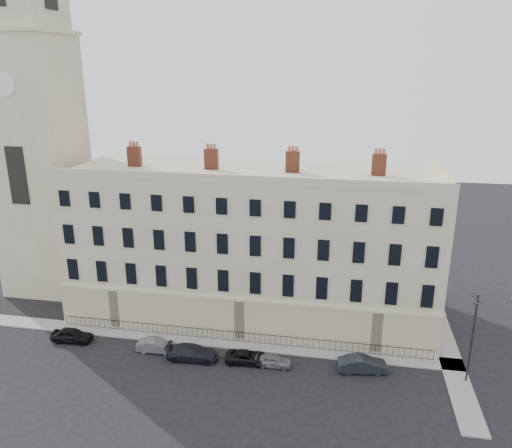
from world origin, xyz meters
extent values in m
plane|color=black|center=(0.00, 0.00, 0.00)|extent=(160.00, 160.00, 0.00)
cube|color=#C2B590|center=(-6.00, 12.00, 7.50)|extent=(36.00, 12.00, 15.00)
cube|color=#C3B492|center=(-6.00, 5.92, 2.00)|extent=(36.10, 0.18, 4.00)
cube|color=#C3B492|center=(12.08, 12.00, 2.00)|extent=(0.18, 12.10, 4.00)
cube|color=#C2B590|center=(-6.00, 6.15, 15.40)|extent=(36.00, 0.35, 0.80)
cube|color=#C2B590|center=(11.85, 12.00, 15.40)|extent=(0.35, 12.00, 0.80)
cube|color=brown|center=(-18.00, 12.00, 16.00)|extent=(1.30, 0.70, 2.00)
cube|color=brown|center=(-10.00, 12.00, 16.00)|extent=(1.30, 0.70, 2.00)
cube|color=brown|center=(-2.00, 12.00, 16.00)|extent=(1.30, 0.70, 2.00)
cube|color=brown|center=(6.00, 12.00, 16.00)|extent=(1.30, 0.70, 2.00)
cube|color=#C2B590|center=(-30.00, 14.00, 14.00)|extent=(8.00, 8.00, 28.00)
cylinder|color=white|center=(-30.00, 9.94, 23.00)|extent=(2.40, 0.14, 2.40)
cube|color=gray|center=(-10.00, 5.00, 0.06)|extent=(48.00, 2.00, 0.12)
cube|color=gray|center=(13.00, 8.00, 0.06)|extent=(2.00, 24.00, 0.12)
cube|color=black|center=(-6.00, 5.40, 1.02)|extent=(35.00, 0.04, 0.04)
cube|color=black|center=(-6.00, 5.40, 0.12)|extent=(35.00, 0.04, 0.04)
imported|color=black|center=(-21.37, 2.68, 0.65)|extent=(3.92, 1.76, 1.31)
imported|color=slate|center=(-12.89, 2.45, 0.60)|extent=(3.68, 1.39, 1.20)
imported|color=black|center=(-9.37, 1.85, 0.67)|extent=(4.68, 2.10, 1.33)
imported|color=black|center=(-4.55, 2.24, 0.53)|extent=(3.94, 2.05, 1.06)
imported|color=slate|center=(-2.21, 2.09, 0.54)|extent=(3.18, 1.30, 1.08)
imported|color=#20242A|center=(5.32, 2.69, 0.69)|extent=(4.33, 2.06, 1.37)
cylinder|color=#28292D|center=(13.65, 2.73, 3.93)|extent=(0.16, 0.16, 7.86)
cylinder|color=#28292D|center=(13.42, 2.08, 7.76)|extent=(0.58, 1.42, 0.10)
cube|color=#28292D|center=(13.19, 1.44, 7.71)|extent=(0.33, 0.52, 0.12)
camera|label=1|loc=(3.08, -34.81, 24.73)|focal=35.00mm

